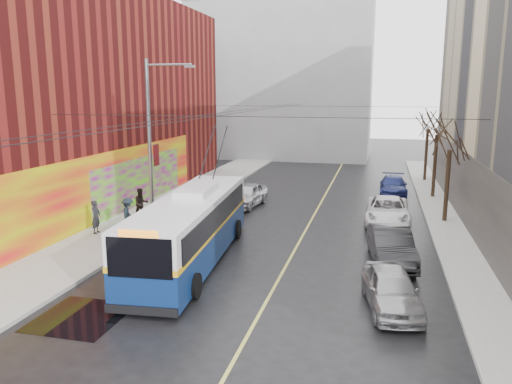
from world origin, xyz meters
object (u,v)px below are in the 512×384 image
(parked_car_d, at_px, (393,186))
(trolleybus, at_px, (191,228))
(parked_car_c, at_px, (387,211))
(parked_car_a, at_px, (391,289))
(tree_mid, at_px, (438,124))
(following_car, at_px, (246,195))
(streetlight_pole, at_px, (152,142))
(tree_near, at_px, (451,136))
(pedestrian_c, at_px, (128,214))
(pedestrian_b, at_px, (141,204))
(pedestrian_a, at_px, (96,217))
(tree_far, at_px, (428,120))
(parked_car_b, at_px, (391,246))

(parked_car_d, bearing_deg, trolleybus, -117.23)
(trolleybus, height_order, parked_car_c, trolleybus)
(trolleybus, height_order, parked_car_a, trolleybus)
(tree_mid, height_order, following_car, tree_mid)
(streetlight_pole, distance_m, parked_car_d, 18.85)
(tree_near, distance_m, trolleybus, 15.59)
(parked_car_d, bearing_deg, pedestrian_c, -135.16)
(parked_car_d, distance_m, pedestrian_c, 19.57)
(tree_near, bearing_deg, parked_car_d, 109.70)
(pedestrian_b, bearing_deg, pedestrian_a, -148.84)
(tree_near, xyz_separation_m, parked_car_c, (-3.20, -0.87, -4.24))
(following_car, bearing_deg, streetlight_pole, -105.16)
(tree_far, relative_size, trolleybus, 0.55)
(parked_car_a, distance_m, pedestrian_b, 16.43)
(tree_mid, distance_m, tree_far, 7.00)
(following_car, xyz_separation_m, pedestrian_b, (-4.88, -5.27, 0.29))
(parked_car_c, bearing_deg, pedestrian_c, -158.38)
(tree_far, height_order, parked_car_b, tree_far)
(pedestrian_a, relative_size, pedestrian_c, 0.98)
(tree_near, distance_m, pedestrian_b, 17.89)
(tree_near, height_order, pedestrian_a, tree_near)
(tree_mid, relative_size, parked_car_d, 1.43)
(parked_car_b, bearing_deg, parked_car_d, 80.71)
(tree_mid, distance_m, pedestrian_c, 21.65)
(streetlight_pole, height_order, pedestrian_a, streetlight_pole)
(streetlight_pole, xyz_separation_m, parked_car_b, (12.02, -1.77, -4.07))
(tree_near, relative_size, following_car, 1.44)
(streetlight_pole, bearing_deg, parked_car_a, -29.31)
(tree_near, height_order, pedestrian_b, tree_near)
(tree_mid, relative_size, pedestrian_b, 3.71)
(trolleybus, distance_m, parked_car_a, 8.97)
(trolleybus, bearing_deg, following_car, 87.86)
(trolleybus, height_order, parked_car_b, trolleybus)
(tree_near, height_order, parked_car_b, tree_near)
(streetlight_pole, bearing_deg, pedestrian_c, -170.41)
(trolleybus, bearing_deg, streetlight_pole, 127.99)
(parked_car_b, bearing_deg, parked_car_c, 82.95)
(pedestrian_a, bearing_deg, streetlight_pole, -72.44)
(pedestrian_c, bearing_deg, trolleybus, -146.25)
(tree_mid, bearing_deg, tree_near, -90.00)
(streetlight_pole, relative_size, parked_car_a, 2.16)
(parked_car_c, distance_m, parked_car_d, 8.41)
(tree_far, xyz_separation_m, pedestrian_b, (-17.03, -17.84, -4.09))
(streetlight_pole, xyz_separation_m, tree_mid, (15.14, 13.00, 0.41))
(following_car, bearing_deg, pedestrian_a, -117.12)
(parked_car_a, bearing_deg, trolleybus, 150.97)
(parked_car_a, height_order, parked_car_d, parked_car_a)
(tree_far, bearing_deg, parked_car_d, -112.61)
(tree_near, distance_m, parked_car_d, 9.08)
(parked_car_a, height_order, following_car, following_car)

